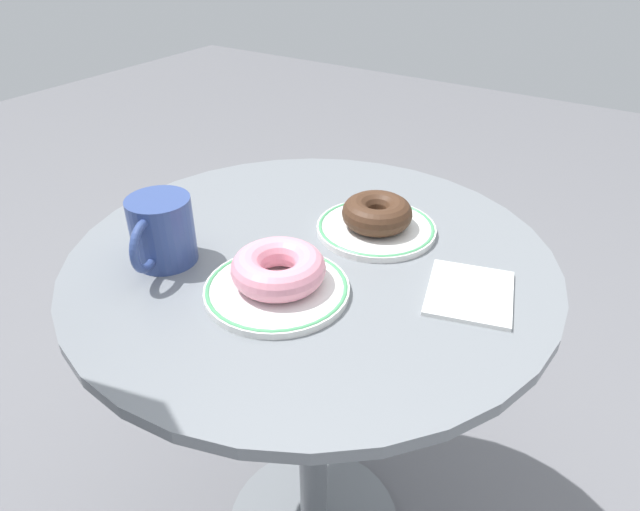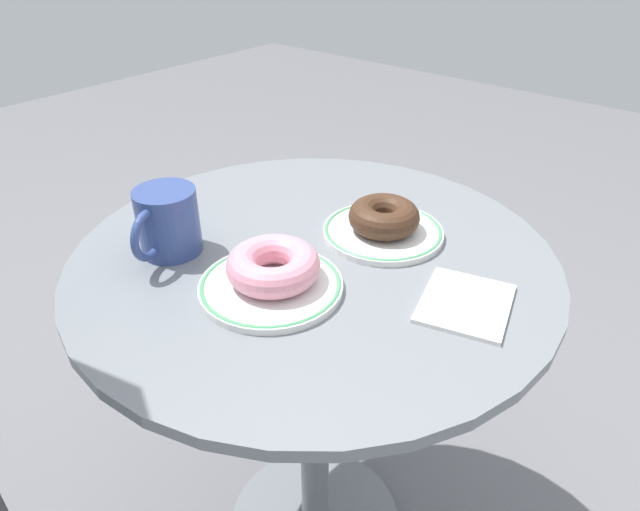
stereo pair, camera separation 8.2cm
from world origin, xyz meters
name	(u,v)px [view 2 (the right image)]	position (x,y,z in m)	size (l,w,h in m)	color
cafe_table	(314,355)	(0.00, 0.00, 0.50)	(0.73, 0.73, 0.71)	slate
plate_left	(271,285)	(-0.11, -0.02, 0.72)	(0.20, 0.20, 0.01)	white
plate_right	(383,231)	(0.11, -0.05, 0.72)	(0.19, 0.19, 0.01)	white
donut_pink_frosted	(273,265)	(-0.10, -0.02, 0.75)	(0.13, 0.13, 0.04)	pink
donut_chocolate	(384,216)	(0.11, -0.05, 0.75)	(0.11, 0.11, 0.04)	#422819
paper_napkin	(465,303)	(0.03, -0.24, 0.72)	(0.13, 0.11, 0.01)	white
coffee_mug	(167,222)	(-0.14, 0.17, 0.76)	(0.13, 0.09, 0.10)	#334784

